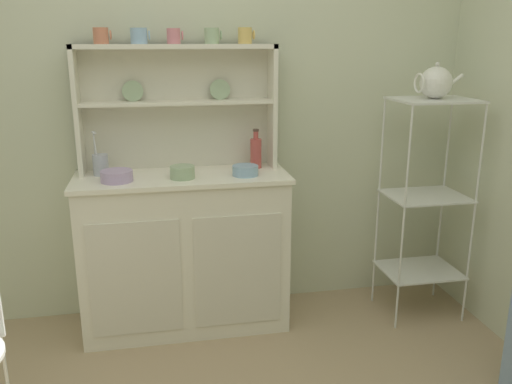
% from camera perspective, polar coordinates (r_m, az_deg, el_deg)
% --- Properties ---
extents(wall_back, '(3.84, 0.05, 2.50)m').
position_cam_1_polar(wall_back, '(3.02, -7.51, 10.06)').
color(wall_back, beige).
rests_on(wall_back, ground).
extents(hutch_cabinet, '(1.12, 0.45, 0.87)m').
position_cam_1_polar(hutch_cabinet, '(2.96, -7.63, -6.13)').
color(hutch_cabinet, silver).
rests_on(hutch_cabinet, ground).
extents(hutch_shelf_unit, '(1.05, 0.18, 0.66)m').
position_cam_1_polar(hutch_shelf_unit, '(2.93, -8.42, 10.01)').
color(hutch_shelf_unit, silver).
rests_on(hutch_shelf_unit, hutch_cabinet).
extents(bakers_rack, '(0.43, 0.35, 1.25)m').
position_cam_1_polar(bakers_rack, '(3.12, 17.73, 0.31)').
color(bakers_rack, silver).
rests_on(bakers_rack, ground).
extents(cup_terracotta_0, '(0.09, 0.08, 0.08)m').
position_cam_1_polar(cup_terracotta_0, '(2.88, -16.22, 15.74)').
color(cup_terracotta_0, '#C67556').
rests_on(cup_terracotta_0, hutch_shelf_unit).
extents(cup_sky_1, '(0.10, 0.08, 0.08)m').
position_cam_1_polar(cup_sky_1, '(2.87, -12.38, 15.98)').
color(cup_sky_1, '#8EB2D1').
rests_on(cup_sky_1, hutch_shelf_unit).
extents(cup_rose_2, '(0.08, 0.07, 0.08)m').
position_cam_1_polar(cup_rose_2, '(2.87, -8.76, 16.15)').
color(cup_rose_2, '#D17A84').
rests_on(cup_rose_2, hutch_shelf_unit).
extents(cup_sage_3, '(0.09, 0.08, 0.08)m').
position_cam_1_polar(cup_sage_3, '(2.89, -4.72, 16.30)').
color(cup_sage_3, '#9EB78E').
rests_on(cup_sage_3, hutch_shelf_unit).
extents(cup_gold_4, '(0.09, 0.07, 0.08)m').
position_cam_1_polar(cup_gold_4, '(2.91, -1.15, 16.37)').
color(cup_gold_4, '#DBB760').
rests_on(cup_gold_4, hutch_shelf_unit).
extents(bowl_mixing_large, '(0.16, 0.16, 0.06)m').
position_cam_1_polar(bowl_mixing_large, '(2.76, -14.67, 1.67)').
color(bowl_mixing_large, '#B79ECC').
rests_on(bowl_mixing_large, hutch_cabinet).
extents(bowl_floral_medium, '(0.13, 0.13, 0.06)m').
position_cam_1_polar(bowl_floral_medium, '(2.75, -7.87, 2.11)').
color(bowl_floral_medium, '#9EB78E').
rests_on(bowl_floral_medium, hutch_cabinet).
extents(bowl_cream_small, '(0.14, 0.14, 0.05)m').
position_cam_1_polar(bowl_cream_small, '(2.79, -1.15, 2.32)').
color(bowl_cream_small, '#8EB2D1').
rests_on(bowl_cream_small, hutch_cabinet).
extents(jam_bottle, '(0.06, 0.06, 0.22)m').
position_cam_1_polar(jam_bottle, '(2.95, -0.01, 4.29)').
color(jam_bottle, '#B74C47').
rests_on(jam_bottle, hutch_cabinet).
extents(utensil_jar, '(0.08, 0.08, 0.23)m').
position_cam_1_polar(utensil_jar, '(2.90, -16.28, 2.86)').
color(utensil_jar, '#B2B7C6').
rests_on(utensil_jar, hutch_cabinet).
extents(porcelain_teapot, '(0.26, 0.17, 0.19)m').
position_cam_1_polar(porcelain_teapot, '(3.02, 18.64, 11.02)').
color(porcelain_teapot, white).
rests_on(porcelain_teapot, bakers_rack).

